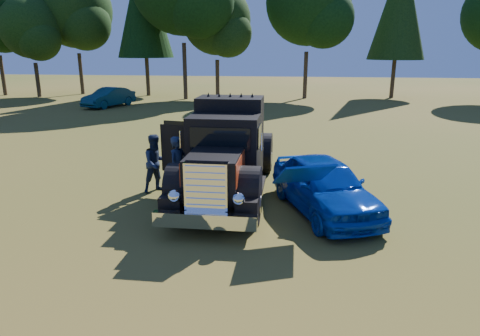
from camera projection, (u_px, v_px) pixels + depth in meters
name	position (u px, v px, depth m)	size (l,w,h in m)	color
ground	(170.00, 227.00, 11.10)	(120.00, 120.00, 0.00)	#3B4E17
treeline	(213.00, 5.00, 35.67)	(72.10, 24.04, 14.14)	#2D2116
diamond_t_truck	(226.00, 157.00, 13.11)	(3.37, 7.16, 3.00)	black
hotrod_coupe	(324.00, 185.00, 11.98)	(3.38, 4.93, 1.89)	#071AA2
spectator_near	(179.00, 168.00, 12.95)	(0.71, 0.47, 1.95)	#1D2644
spectator_far	(156.00, 163.00, 13.66)	(0.91, 0.71, 1.87)	navy
distant_teal_car	(109.00, 97.00, 33.37)	(1.57, 4.50, 1.48)	#093B3A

